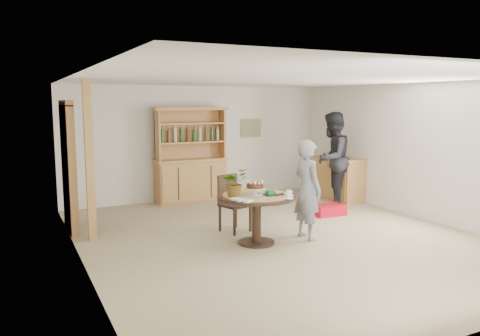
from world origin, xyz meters
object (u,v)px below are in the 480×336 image
at_px(hutch, 190,170).
at_px(adult_person, 332,159).
at_px(sideboard, 339,178).
at_px(dining_table, 257,205).
at_px(teen_boy, 307,190).
at_px(dining_chair, 232,199).
at_px(red_suitcase, 328,210).

relative_size(hutch, adult_person, 1.05).
xyz_separation_m(sideboard, dining_table, (-3.23, -2.12, 0.13)).
relative_size(hutch, dining_table, 1.70).
xyz_separation_m(dining_table, adult_person, (2.75, 1.76, 0.37)).
bearing_deg(hutch, teen_boy, -79.13).
bearing_deg(hutch, adult_person, -31.89).
distance_m(hutch, dining_chair, 2.55).
height_order(teen_boy, red_suitcase, teen_boy).
relative_size(hutch, sideboard, 1.62).
height_order(hutch, red_suitcase, hutch).
distance_m(sideboard, adult_person, 0.78).
height_order(dining_table, dining_chair, dining_chair).
height_order(sideboard, dining_chair, dining_chair).
bearing_deg(adult_person, dining_chair, -9.39).
bearing_deg(hutch, sideboard, -22.21).
bearing_deg(dining_chair, dining_table, -105.18).
height_order(adult_person, red_suitcase, adult_person).
xyz_separation_m(sideboard, adult_person, (-0.47, -0.35, 0.50)).
relative_size(adult_person, red_suitcase, 3.16).
bearing_deg(dining_table, hutch, 86.83).
bearing_deg(red_suitcase, dining_chair, -172.88).
distance_m(teen_boy, adult_person, 2.67).
relative_size(dining_table, teen_boy, 0.76).
distance_m(dining_chair, teen_boy, 1.30).
distance_m(sideboard, dining_chair, 3.50).
bearing_deg(teen_boy, dining_table, 79.88).
xyz_separation_m(hutch, adult_person, (2.57, -1.60, 0.29)).
bearing_deg(dining_chair, teen_boy, -63.46).
bearing_deg(adult_person, sideboard, -171.30).
distance_m(adult_person, red_suitcase, 1.33).
height_order(hutch, teen_boy, hutch).
distance_m(hutch, teen_boy, 3.52).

